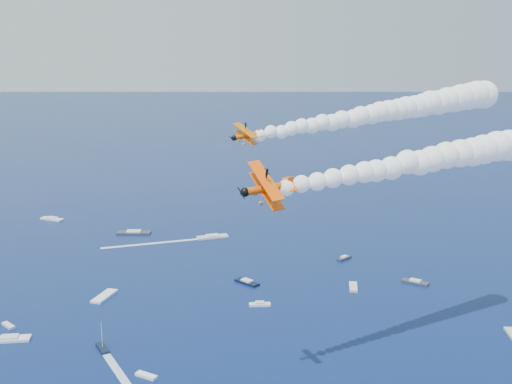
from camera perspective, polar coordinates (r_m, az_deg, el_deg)
name	(u,v)px	position (r m, az deg, el deg)	size (l,w,h in m)	color
biplane_lead	(247,136)	(125.68, -0.81, 5.08)	(6.77, 7.59, 4.57)	#D85D04
biplane_trail	(268,188)	(91.52, 1.11, 0.34)	(8.38, 9.40, 5.66)	#FF5405
smoke_trail_lead	(384,112)	(146.10, 11.45, 7.07)	(70.68, 19.87, 12.47)	white
smoke_trail_trail	(465,153)	(110.03, 18.30, 3.34)	(71.83, 11.22, 12.47)	white
spectator_boats	(110,282)	(215.45, -13.02, -7.88)	(183.43, 171.37, 0.70)	black
boat_wakes	(143,297)	(202.07, -10.15, -9.30)	(46.19, 125.55, 0.04)	white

